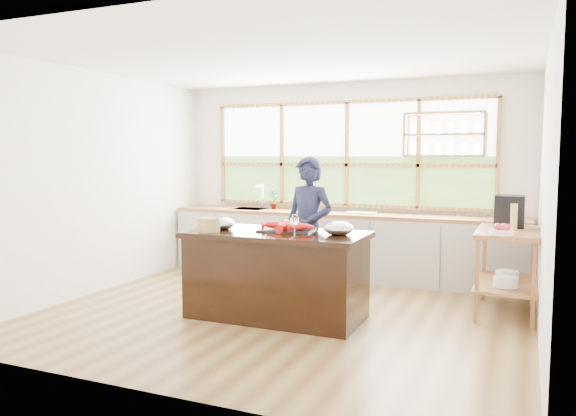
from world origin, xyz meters
The scene contains 18 objects.
ground_plane centered at (0.00, 0.00, 0.00)m, with size 5.00×5.00×0.00m, color olive.
room_shell centered at (0.02, 0.51, 1.75)m, with size 5.02×4.52×2.71m.
back_counter centered at (-0.02, 1.94, 0.45)m, with size 4.90×0.63×0.90m.
right_shelf_unit centered at (2.19, 0.89, 0.60)m, with size 0.62×1.10×0.90m.
island centered at (0.00, -0.20, 0.45)m, with size 1.85×0.90×0.90m.
cook centered at (0.09, 0.48, 0.84)m, with size 0.61×0.40×1.67m, color #171C3A.
potted_plant centered at (-1.05, 2.00, 1.04)m, with size 0.15×0.10×0.29m, color slate.
cutting_board centered at (0.31, 1.94, 0.91)m, with size 0.40×0.30×0.01m, color #5CB942.
espresso_machine centered at (2.19, 1.16, 1.07)m, with size 0.31×0.33×0.35m, color black.
wine_bottle centered at (2.24, 0.89, 1.04)m, with size 0.07×0.07×0.28m, color tan.
fruit_bowl centered at (2.14, 0.50, 0.94)m, with size 0.23×0.23×0.11m.
slate_board centered at (0.06, -0.08, 0.91)m, with size 0.55×0.40×0.02m, color black.
lobster_pile centered at (0.09, -0.11, 0.96)m, with size 0.52×0.48×0.08m.
mixing_bowl_left centered at (-0.62, -0.24, 0.96)m, with size 0.28×0.28×0.13m, color #BBBDC2.
mixing_bowl_right centered at (0.66, -0.15, 0.96)m, with size 0.29×0.29×0.14m, color #BBBDC2.
wine_glass centered at (0.33, -0.50, 1.06)m, with size 0.08×0.08×0.22m.
wicker_basket centered at (-0.64, -0.47, 0.97)m, with size 0.23×0.23×0.14m, color tan.
parchment_roll centered at (-0.79, 0.01, 0.94)m, with size 0.08×0.08×0.30m, color white.
Camera 1 is at (2.36, -5.40, 1.68)m, focal length 35.00 mm.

